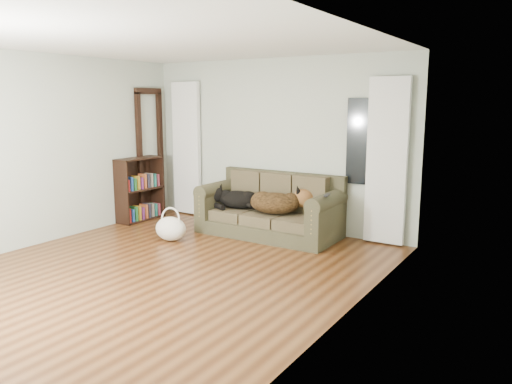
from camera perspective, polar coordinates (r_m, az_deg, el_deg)
The scene contains 15 objects.
floor at distance 6.03m, azimuth -10.13°, elevation -8.74°, with size 5.00×5.00×0.00m, color #3F200D.
ceiling at distance 5.74m, azimuth -10.98°, elevation 16.63°, with size 5.00×5.00×0.00m, color white.
wall_back at distance 7.75m, azimuth 2.14°, elevation 5.50°, with size 4.50×0.04×2.60m, color #ACB9A6.
wall_left at distance 7.45m, azimuth -23.40°, elevation 4.46°, with size 0.04×5.00×2.60m, color #ACB9A6.
wall_right at distance 4.53m, azimuth 10.87°, elevation 1.86°, with size 0.04×5.00×2.60m, color #ACB9A6.
curtain_left at distance 8.68m, azimuth -7.92°, elevation 4.93°, with size 0.55×0.08×2.25m, color white.
curtain_right at distance 6.97m, azimuth 14.72°, elevation 3.38°, with size 0.55×0.08×2.25m, color white.
window_pane at distance 7.10m, azimuth 12.24°, elevation 5.64°, with size 0.50×0.03×1.20m, color black.
door_casing at distance 8.75m, azimuth -11.98°, elevation 4.19°, with size 0.07×0.60×2.10m, color black.
sofa at distance 7.32m, azimuth 1.46°, elevation -1.52°, with size 2.05×0.89×0.84m, color #33311C.
dog_black_lab at distance 7.60m, azimuth -2.34°, elevation -0.84°, with size 0.64×0.45×0.27m, color black.
dog_shepherd at distance 7.22m, azimuth 2.53°, elevation -1.36°, with size 0.77×0.54×0.34m, color black.
tv_remote at distance 6.67m, azimuth 8.13°, elevation -0.34°, with size 0.05×0.18×0.02m, color black.
tote_bag at distance 7.19m, azimuth -9.72°, elevation -4.25°, with size 0.47×0.36×0.34m, color silver.
bookshelf at distance 8.48m, azimuth -13.13°, elevation 0.20°, with size 0.31×0.83×1.04m, color black.
Camera 1 is at (3.88, -4.18, 1.95)m, focal length 35.00 mm.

